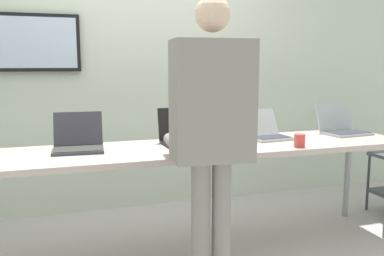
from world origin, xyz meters
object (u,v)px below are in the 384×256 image
(laptop_station_2, at_px, (181,135))
(laptop_station_4, at_px, (342,127))
(workbench, at_px, (161,155))
(laptop_station_1, at_px, (78,142))
(coffee_mug, at_px, (300,140))
(laptop_station_3, at_px, (266,132))
(person, at_px, (211,122))

(laptop_station_2, height_order, laptop_station_4, laptop_station_2)
(workbench, height_order, laptop_station_1, laptop_station_1)
(laptop_station_2, height_order, coffee_mug, laptop_station_2)
(laptop_station_1, distance_m, laptop_station_3, 1.44)
(laptop_station_4, bearing_deg, person, -152.50)
(laptop_station_1, relative_size, coffee_mug, 3.98)
(coffee_mug, bearing_deg, laptop_station_3, 99.00)
(laptop_station_1, height_order, coffee_mug, laptop_station_1)
(person, bearing_deg, laptop_station_1, 132.96)
(laptop_station_1, height_order, laptop_station_4, laptop_station_4)
(workbench, bearing_deg, laptop_station_4, 5.02)
(laptop_station_3, bearing_deg, workbench, -171.40)
(laptop_station_1, height_order, person, person)
(coffee_mug, bearing_deg, workbench, 165.26)
(workbench, bearing_deg, coffee_mug, -14.74)
(laptop_station_2, distance_m, laptop_station_3, 0.70)
(laptop_station_1, relative_size, laptop_station_3, 1.03)
(laptop_station_2, distance_m, coffee_mug, 0.85)
(person, distance_m, coffee_mug, 0.91)
(laptop_station_2, bearing_deg, laptop_station_3, 0.28)
(workbench, height_order, coffee_mug, coffee_mug)
(laptop_station_2, height_order, person, person)
(person, height_order, coffee_mug, person)
(laptop_station_2, bearing_deg, laptop_station_1, -179.29)
(workbench, relative_size, coffee_mug, 41.29)
(laptop_station_3, bearing_deg, person, -134.67)
(laptop_station_1, bearing_deg, person, -47.04)
(laptop_station_1, bearing_deg, workbench, -12.49)
(laptop_station_2, bearing_deg, laptop_station_4, 0.42)
(workbench, xyz_separation_m, coffee_mug, (0.95, -0.25, 0.09))
(workbench, relative_size, laptop_station_3, 10.65)
(laptop_station_3, height_order, coffee_mug, laptop_station_3)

